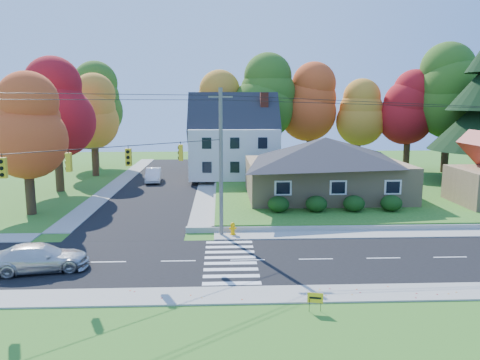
# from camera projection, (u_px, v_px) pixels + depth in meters

# --- Properties ---
(ground) EXTENTS (120.00, 120.00, 0.00)m
(ground) POSITION_uv_depth(u_px,v_px,m) (248.00, 260.00, 27.11)
(ground) COLOR #3D7923
(road_main) EXTENTS (90.00, 8.00, 0.02)m
(road_main) POSITION_uv_depth(u_px,v_px,m) (248.00, 260.00, 27.11)
(road_main) COLOR black
(road_main) RESTS_ON ground
(road_cross) EXTENTS (8.00, 44.00, 0.02)m
(road_cross) POSITION_uv_depth(u_px,v_px,m) (163.00, 183.00, 52.39)
(road_cross) COLOR black
(road_cross) RESTS_ON ground
(sidewalk_north) EXTENTS (90.00, 2.00, 0.08)m
(sidewalk_north) POSITION_uv_depth(u_px,v_px,m) (243.00, 235.00, 32.03)
(sidewalk_north) COLOR #9C9A90
(sidewalk_north) RESTS_ON ground
(sidewalk_south) EXTENTS (90.00, 2.00, 0.08)m
(sidewalk_south) POSITION_uv_depth(u_px,v_px,m) (254.00, 295.00, 22.17)
(sidewalk_south) COLOR #9C9A90
(sidewalk_south) RESTS_ON ground
(lawn) EXTENTS (30.00, 30.00, 0.50)m
(lawn) POSITION_uv_depth(u_px,v_px,m) (361.00, 188.00, 48.29)
(lawn) COLOR #3D7923
(lawn) RESTS_ON ground
(ranch_house) EXTENTS (14.60, 10.60, 5.40)m
(ranch_house) POSITION_uv_depth(u_px,v_px,m) (325.00, 166.00, 42.66)
(ranch_house) COLOR tan
(ranch_house) RESTS_ON lawn
(colonial_house) EXTENTS (10.40, 8.40, 9.60)m
(colonial_house) POSITION_uv_depth(u_px,v_px,m) (234.00, 141.00, 53.93)
(colonial_house) COLOR silver
(colonial_house) RESTS_ON lawn
(hedge_row) EXTENTS (10.70, 1.70, 1.27)m
(hedge_row) POSITION_uv_depth(u_px,v_px,m) (335.00, 204.00, 36.88)
(hedge_row) COLOR #163A10
(hedge_row) RESTS_ON lawn
(traffic_infrastructure) EXTENTS (38.10, 10.66, 10.00)m
(traffic_infrastructure) POSITION_uv_depth(u_px,v_px,m) (244.00, 169.00, 27.58)
(traffic_infrastructure) COLOR #666059
(traffic_infrastructure) RESTS_ON ground
(tree_lot_0) EXTENTS (6.72, 6.72, 12.51)m
(tree_lot_0) POSITION_uv_depth(u_px,v_px,m) (216.00, 108.00, 59.14)
(tree_lot_0) COLOR #3F2A19
(tree_lot_0) RESTS_ON lawn
(tree_lot_1) EXTENTS (7.84, 7.84, 14.60)m
(tree_lot_1) POSITION_uv_depth(u_px,v_px,m) (265.00, 97.00, 58.19)
(tree_lot_1) COLOR #3F2A19
(tree_lot_1) RESTS_ON lawn
(tree_lot_2) EXTENTS (7.28, 7.28, 13.56)m
(tree_lot_2) POSITION_uv_depth(u_px,v_px,m) (311.00, 102.00, 59.53)
(tree_lot_2) COLOR #3F2A19
(tree_lot_2) RESTS_ON lawn
(tree_lot_3) EXTENTS (6.16, 6.16, 11.47)m
(tree_lot_3) POSITION_uv_depth(u_px,v_px,m) (359.00, 113.00, 59.01)
(tree_lot_3) COLOR #3F2A19
(tree_lot_3) RESTS_ON lawn
(tree_lot_4) EXTENTS (6.72, 6.72, 12.51)m
(tree_lot_4) POSITION_uv_depth(u_px,v_px,m) (409.00, 108.00, 58.16)
(tree_lot_4) COLOR #3F2A19
(tree_lot_4) RESTS_ON lawn
(tree_lot_5) EXTENTS (8.40, 8.40, 15.64)m
(tree_lot_5) POSITION_uv_depth(u_px,v_px,m) (450.00, 92.00, 56.03)
(tree_lot_5) COLOR #3F2A19
(tree_lot_5) RESTS_ON lawn
(tree_west_0) EXTENTS (6.16, 6.16, 11.47)m
(tree_west_0) POSITION_uv_depth(u_px,v_px,m) (25.00, 126.00, 37.04)
(tree_west_0) COLOR #3F2A19
(tree_west_0) RESTS_ON ground
(tree_west_1) EXTENTS (7.28, 7.28, 13.56)m
(tree_west_1) POSITION_uv_depth(u_px,v_px,m) (55.00, 108.00, 46.63)
(tree_west_1) COLOR #3F2A19
(tree_west_1) RESTS_ON ground
(tree_west_2) EXTENTS (6.72, 6.72, 12.51)m
(tree_west_2) POSITION_uv_depth(u_px,v_px,m) (93.00, 112.00, 56.63)
(tree_west_2) COLOR #3F2A19
(tree_west_2) RESTS_ON ground
(tree_west_3) EXTENTS (7.84, 7.84, 14.60)m
(tree_west_3) POSITION_uv_depth(u_px,v_px,m) (93.00, 101.00, 64.22)
(tree_west_3) COLOR #3F2A19
(tree_west_3) RESTS_ON ground
(silver_sedan) EXTENTS (5.40, 3.02, 1.48)m
(silver_sedan) POSITION_uv_depth(u_px,v_px,m) (40.00, 258.00, 25.29)
(silver_sedan) COLOR silver
(silver_sedan) RESTS_ON road_main
(white_car) EXTENTS (2.04, 4.85, 1.56)m
(white_car) POSITION_uv_depth(u_px,v_px,m) (153.00, 175.00, 53.26)
(white_car) COLOR white
(white_car) RESTS_ON road_cross
(fire_hydrant) EXTENTS (0.52, 0.41, 0.93)m
(fire_hydrant) POSITION_uv_depth(u_px,v_px,m) (233.00, 229.00, 32.06)
(fire_hydrant) COLOR #FFAF00
(fire_hydrant) RESTS_ON ground
(yard_sign) EXTENTS (0.68, 0.18, 0.86)m
(yard_sign) POSITION_uv_depth(u_px,v_px,m) (315.00, 298.00, 20.42)
(yard_sign) COLOR black
(yard_sign) RESTS_ON ground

